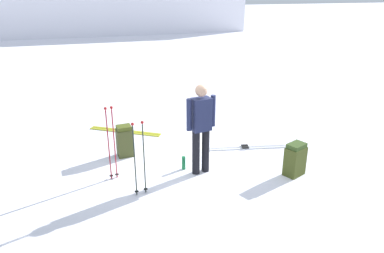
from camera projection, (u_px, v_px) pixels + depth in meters
ground_plane at (192, 159)px, 7.66m from camera, size 80.00×80.00×0.00m
distant_snow_ridge at (118, 4)px, 24.59m from camera, size 15.94×5.95×3.31m
skier_standing at (201, 125)px, 6.79m from camera, size 0.55×0.30×1.70m
ski_pair_near at (125, 131)px, 8.97m from camera, size 1.64×0.96×0.05m
ski_pair_far at (245, 147)px, 8.13m from camera, size 1.79×0.35×0.05m
backpack_large_dark at (295, 160)px, 6.94m from camera, size 0.44×0.41×0.63m
backpack_bright at (125, 141)px, 7.68m from camera, size 0.35×0.31×0.65m
ski_poles_planted_near at (111, 140)px, 6.65m from camera, size 0.17×0.10×1.37m
ski_poles_planted_far at (139, 155)px, 6.18m from camera, size 0.23×0.12×1.30m
thermos_bottle at (184, 163)px, 7.20m from camera, size 0.07×0.07×0.26m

